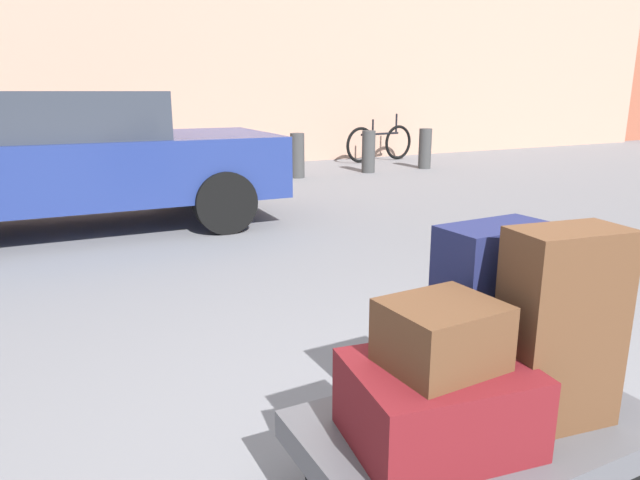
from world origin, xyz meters
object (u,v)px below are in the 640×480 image
object	(u,v)px
bicycle_leaning	(380,143)
suitcase_brown_stacked_top	(561,328)
luggage_cart	(478,438)
suitcase_maroon_front_left	(437,403)
bollard_kerb_mid	(368,152)
bollard_kerb_near	(297,156)
duffel_bag_brown_topmost_pile	(441,334)
parked_car	(60,157)
suitcase_navy_front_right	(491,305)
bollard_kerb_far	(425,149)

from	to	relation	value
bicycle_leaning	suitcase_brown_stacked_top	bearing A→B (deg)	-119.45
luggage_cart	suitcase_maroon_front_left	xyz separation A→B (m)	(-0.21, -0.03, 0.21)
bollard_kerb_mid	bollard_kerb_near	bearing A→B (deg)	180.00
suitcase_brown_stacked_top	bollard_kerb_near	world-z (taller)	suitcase_brown_stacked_top
duffel_bag_brown_topmost_pile	suitcase_brown_stacked_top	bearing A→B (deg)	-13.13
suitcase_maroon_front_left	bollard_kerb_near	distance (m)	8.07
parked_car	bollard_kerb_near	bearing A→B (deg)	31.64
suitcase_brown_stacked_top	bollard_kerb_mid	bearing A→B (deg)	70.46
bollard_kerb_near	parked_car	bearing A→B (deg)	-148.36
suitcase_brown_stacked_top	bollard_kerb_mid	world-z (taller)	suitcase_brown_stacked_top
suitcase_navy_front_right	parked_car	xyz separation A→B (m)	(-1.19, 4.97, 0.11)
suitcase_maroon_front_left	suitcase_navy_front_right	xyz separation A→B (m)	(0.42, 0.23, 0.18)
duffel_bag_brown_topmost_pile	bollard_kerb_mid	size ratio (longest dim) A/B	0.45
suitcase_brown_stacked_top	bollard_kerb_far	distance (m)	9.19
suitcase_navy_front_right	suitcase_maroon_front_left	bearing A→B (deg)	-153.81
bollard_kerb_mid	duffel_bag_brown_topmost_pile	bearing A→B (deg)	-120.17
bicycle_leaning	bollard_kerb_near	size ratio (longest dim) A/B	2.36
suitcase_brown_stacked_top	bollard_kerb_far	world-z (taller)	suitcase_brown_stacked_top
luggage_cart	bollard_kerb_mid	bearing A→B (deg)	60.95
bollard_kerb_far	bicycle_leaning	bearing A→B (deg)	94.68
luggage_cart	suitcase_maroon_front_left	bearing A→B (deg)	-171.21
suitcase_maroon_front_left	suitcase_navy_front_right	bearing A→B (deg)	36.72
suitcase_brown_stacked_top	bicycle_leaning	distance (m)	10.30
luggage_cart	bollard_kerb_far	world-z (taller)	bollard_kerb_far
bollard_kerb_mid	bollard_kerb_far	bearing A→B (deg)	0.00
suitcase_navy_front_right	bollard_kerb_far	bearing A→B (deg)	52.06
luggage_cart	suitcase_maroon_front_left	world-z (taller)	suitcase_maroon_front_left
bollard_kerb_near	bollard_kerb_far	distance (m)	2.64
bollard_kerb_mid	suitcase_maroon_front_left	bearing A→B (deg)	-120.17
suitcase_maroon_front_left	bollard_kerb_mid	distance (m)	8.68
luggage_cart	bollard_kerb_mid	xyz separation A→B (m)	(4.15, 7.47, 0.10)
suitcase_maroon_front_left	luggage_cart	bearing A→B (deg)	16.86
suitcase_navy_front_right	duffel_bag_brown_topmost_pile	bearing A→B (deg)	-153.81
duffel_bag_brown_topmost_pile	bollard_kerb_mid	world-z (taller)	duffel_bag_brown_topmost_pile
parked_car	bicycle_leaning	bearing A→B (deg)	30.49
parked_car	bicycle_leaning	world-z (taller)	parked_car
suitcase_brown_stacked_top	bollard_kerb_far	bearing A→B (deg)	63.56
bicycle_leaning	bollard_kerb_near	bearing A→B (deg)	-151.25
suitcase_maroon_front_left	bollard_kerb_far	world-z (taller)	bollard_kerb_far
bollard_kerb_near	bicycle_leaning	bearing A→B (deg)	28.75
suitcase_brown_stacked_top	duffel_bag_brown_topmost_pile	bearing A→B (deg)	177.76
bollard_kerb_near	bollard_kerb_mid	bearing A→B (deg)	0.00
luggage_cart	bicycle_leaning	world-z (taller)	bicycle_leaning
bollard_kerb_mid	parked_car	bearing A→B (deg)	-155.84
bollard_kerb_far	suitcase_maroon_front_left	bearing A→B (deg)	-126.75
bicycle_leaning	bollard_kerb_far	xyz separation A→B (m)	(0.11, -1.39, -0.00)
parked_car	bollard_kerb_mid	size ratio (longest dim) A/B	5.87
suitcase_brown_stacked_top	suitcase_maroon_front_left	bearing A→B (deg)	177.76
suitcase_navy_front_right	bollard_kerb_far	world-z (taller)	suitcase_navy_front_right
suitcase_brown_stacked_top	suitcase_navy_front_right	distance (m)	0.31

